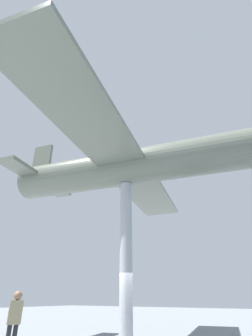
{
  "coord_description": "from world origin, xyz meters",
  "views": [
    {
      "loc": [
        9.49,
        6.06,
        1.63
      ],
      "look_at": [
        0.0,
        0.0,
        7.2
      ],
      "focal_mm": 28.0,
      "sensor_mm": 36.0,
      "label": 1
    }
  ],
  "objects": [
    {
      "name": "support_pylon_central",
      "position": [
        0.0,
        0.0,
        3.18
      ],
      "size": [
        0.52,
        0.52,
        6.35
      ],
      "color": "#B7B7BC",
      "rests_on": "ground_plane"
    },
    {
      "name": "visitor_person",
      "position": [
        3.45,
        -1.93,
        1.06
      ],
      "size": [
        0.46,
        0.4,
        1.82
      ],
      "rotation": [
        0.0,
        0.0,
        2.58
      ],
      "color": "#232328",
      "rests_on": "ground_plane"
    },
    {
      "name": "suspended_airplane",
      "position": [
        -0.06,
        0.26,
        7.21
      ],
      "size": [
        16.02,
        13.15,
        3.04
      ],
      "rotation": [
        0.0,
        0.0,
        0.23
      ],
      "color": "slate",
      "rests_on": "support_pylon_central"
    }
  ]
}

